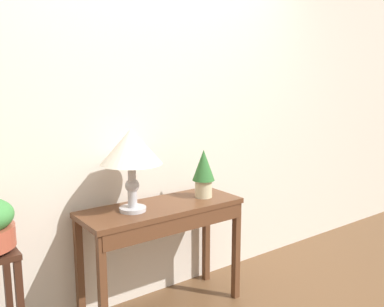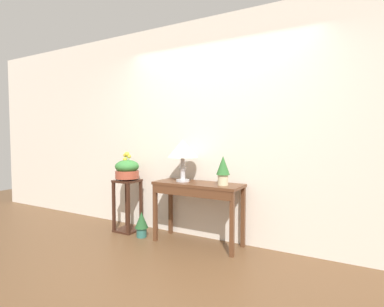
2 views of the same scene
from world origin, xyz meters
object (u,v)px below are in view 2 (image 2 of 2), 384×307
object	(u,v)px
pedestal_stand_left	(128,205)
table_lamp	(183,150)
planter_bowl_wide	(127,169)
potted_plant_floor	(142,223)
console_table	(197,193)
potted_plant_on_console	(223,169)

from	to	relation	value
pedestal_stand_left	table_lamp	bearing A→B (deg)	2.53
planter_bowl_wide	potted_plant_floor	bearing A→B (deg)	-18.15
console_table	pedestal_stand_left	size ratio (longest dim) A/B	1.52
pedestal_stand_left	console_table	bearing A→B (deg)	0.81
planter_bowl_wide	potted_plant_on_console	bearing A→B (deg)	0.81
potted_plant_on_console	planter_bowl_wide	xyz separation A→B (m)	(-1.43, -0.02, -0.08)
table_lamp	planter_bowl_wide	xyz separation A→B (m)	(-0.88, -0.04, -0.28)
pedestal_stand_left	planter_bowl_wide	size ratio (longest dim) A/B	1.87
console_table	planter_bowl_wide	world-z (taller)	planter_bowl_wide
console_table	potted_plant_on_console	bearing A→B (deg)	0.95
potted_plant_on_console	pedestal_stand_left	bearing A→B (deg)	-179.15
table_lamp	pedestal_stand_left	size ratio (longest dim) A/B	0.73
potted_plant_on_console	potted_plant_floor	world-z (taller)	potted_plant_on_console
table_lamp	potted_plant_floor	world-z (taller)	table_lamp
pedestal_stand_left	potted_plant_floor	xyz separation A→B (m)	(0.33, -0.11, -0.17)
table_lamp	pedestal_stand_left	distance (m)	1.18
table_lamp	potted_plant_floor	distance (m)	1.11
potted_plant_on_console	planter_bowl_wide	size ratio (longest dim) A/B	0.88
table_lamp	planter_bowl_wide	world-z (taller)	table_lamp
pedestal_stand_left	potted_plant_floor	bearing A→B (deg)	-18.07
console_table	table_lamp	bearing A→B (deg)	173.82
potted_plant_on_console	planter_bowl_wide	world-z (taller)	planter_bowl_wide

